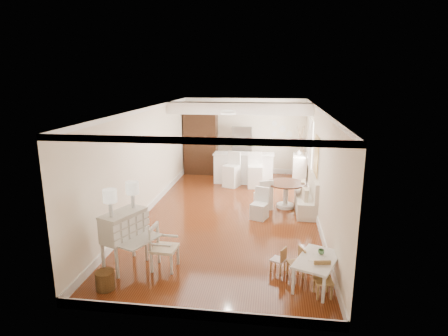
% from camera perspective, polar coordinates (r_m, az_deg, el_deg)
% --- Properties ---
extents(room, '(9.00, 9.04, 2.82)m').
position_cam_1_polar(room, '(9.86, 1.46, 4.44)').
color(room, brown).
rests_on(room, ground).
extents(secretary_bureau, '(1.16, 1.16, 1.13)m').
position_cam_1_polar(secretary_bureau, '(7.50, -14.90, -10.50)').
color(secretary_bureau, beige).
rests_on(secretary_bureau, ground).
extents(gustavian_armchair, '(0.53, 0.53, 0.87)m').
position_cam_1_polar(gustavian_armchair, '(7.33, -9.06, -11.87)').
color(gustavian_armchair, silver).
rests_on(gustavian_armchair, ground).
extents(wicker_basket, '(0.33, 0.33, 0.33)m').
position_cam_1_polar(wicker_basket, '(7.05, -17.66, -15.99)').
color(wicker_basket, brown).
rests_on(wicker_basket, ground).
extents(kids_table, '(0.96, 1.19, 0.51)m').
position_cam_1_polar(kids_table, '(6.99, 13.87, -15.10)').
color(kids_table, white).
rests_on(kids_table, ground).
extents(kids_chair_a, '(0.35, 0.35, 0.56)m').
position_cam_1_polar(kids_chair_a, '(7.17, 10.87, -13.96)').
color(kids_chair_a, tan).
rests_on(kids_chair_a, ground).
extents(kids_chair_b, '(0.33, 0.33, 0.51)m').
position_cam_1_polar(kids_chair_b, '(7.28, 8.25, -13.59)').
color(kids_chair_b, tan).
rests_on(kids_chair_b, ground).
extents(kids_chair_c, '(0.33, 0.33, 0.59)m').
position_cam_1_polar(kids_chair_c, '(6.70, 14.90, -16.16)').
color(kids_chair_c, tan).
rests_on(kids_chair_c, ground).
extents(banquette, '(0.52, 1.60, 0.98)m').
position_cam_1_polar(banquette, '(10.37, 12.32, -3.89)').
color(banquette, silver).
rests_on(banquette, ground).
extents(dining_table, '(1.20, 1.20, 0.72)m').
position_cam_1_polar(dining_table, '(10.60, 9.38, -4.09)').
color(dining_table, '#4E2819').
rests_on(dining_table, ground).
extents(slip_chair_near, '(0.50, 0.51, 0.81)m').
position_cam_1_polar(slip_chair_near, '(9.69, 5.43, -5.44)').
color(slip_chair_near, silver).
rests_on(slip_chair_near, ground).
extents(slip_chair_far, '(0.54, 0.55, 0.85)m').
position_cam_1_polar(slip_chair_far, '(10.41, 6.00, -3.93)').
color(slip_chair_far, white).
rests_on(slip_chair_far, ground).
extents(breakfast_counter, '(2.05, 0.65, 1.03)m').
position_cam_1_polar(breakfast_counter, '(12.86, 3.02, -0.00)').
color(breakfast_counter, white).
rests_on(breakfast_counter, ground).
extents(bar_stool_left, '(0.60, 0.60, 1.16)m').
position_cam_1_polar(bar_stool_left, '(12.36, 1.13, -0.26)').
color(bar_stool_left, white).
rests_on(bar_stool_left, ground).
extents(bar_stool_right, '(0.51, 0.51, 1.15)m').
position_cam_1_polar(bar_stool_right, '(12.31, 4.73, -0.37)').
color(bar_stool_right, white).
rests_on(bar_stool_right, ground).
extents(pantry_cabinet, '(1.20, 0.60, 2.30)m').
position_cam_1_polar(pantry_cabinet, '(14.01, -3.54, 3.80)').
color(pantry_cabinet, '#381E11').
rests_on(pantry_cabinet, ground).
extents(fridge, '(0.75, 0.65, 1.80)m').
position_cam_1_polar(fridge, '(13.79, 4.23, 2.56)').
color(fridge, silver).
rests_on(fridge, ground).
extents(sideboard, '(0.51, 1.05, 0.98)m').
position_cam_1_polar(sideboard, '(13.06, 11.43, -0.16)').
color(sideboard, white).
rests_on(sideboard, ground).
extents(pencil_cup, '(0.14, 0.14, 0.09)m').
position_cam_1_polar(pencil_cup, '(7.02, 14.58, -12.27)').
color(pencil_cup, '#4F8856').
rests_on(pencil_cup, kids_table).
extents(branch_vase, '(0.21, 0.21, 0.17)m').
position_cam_1_polar(branch_vase, '(12.98, 11.36, 2.36)').
color(branch_vase, white).
rests_on(branch_vase, sideboard).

